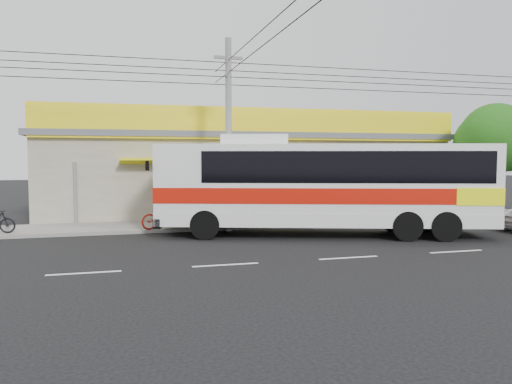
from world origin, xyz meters
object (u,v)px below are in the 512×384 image
coach_bus (328,182)px  tree_near (498,141)px  utility_pole (228,72)px  motorbike_red (163,216)px  tree_far (488,146)px

coach_bus → tree_near: tree_near is taller
coach_bus → utility_pole: size_ratio=0.40×
coach_bus → motorbike_red: size_ratio=6.80×
motorbike_red → tree_far: bearing=-108.8°
utility_pole → tree_near: size_ratio=5.68×
coach_bus → tree_far: bearing=37.4°
motorbike_red → utility_pole: size_ratio=0.06×
coach_bus → utility_pole: bearing=166.1°
utility_pole → tree_near: (14.31, 0.54, -2.76)m
motorbike_red → utility_pole: bearing=-122.5°
tree_near → tree_far: size_ratio=1.07×
coach_bus → motorbike_red: 7.18m
tree_near → motorbike_red: bearing=-179.9°
motorbike_red → tree_near: size_ratio=0.33×
utility_pole → tree_far: 15.02m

